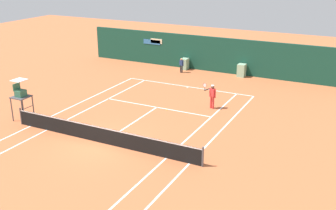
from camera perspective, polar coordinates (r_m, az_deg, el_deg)
ground_plane at (r=23.30m, az=-8.42°, el=-4.75°), size 80.00×80.00×0.01m
tennis_net at (r=22.67m, az=-9.31°, el=-4.11°), size 12.10×0.10×1.07m
sponsor_back_wall at (r=36.70m, az=6.32°, el=7.02°), size 25.00×1.02×3.11m
umpire_chair at (r=26.75m, az=-19.97°, el=1.40°), size 1.00×1.00×2.64m
player_on_baseline at (r=27.50m, az=6.20°, el=1.49°), size 0.80×0.68×1.87m
ball_kid_left_post at (r=36.21m, az=1.89°, el=5.73°), size 0.44×0.21×1.32m
tennis_ball_near_service_line at (r=27.29m, az=-0.22°, el=-0.69°), size 0.07×0.07×0.07m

